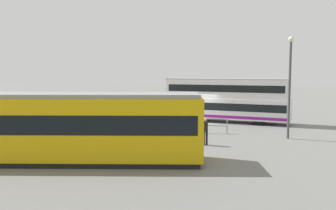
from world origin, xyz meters
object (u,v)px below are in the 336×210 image
object	(u,v)px
pedestrian_near_railing	(158,121)
pedestrian_crossing	(205,130)
info_sign	(93,110)
street_lamp	(290,79)
tram_yellow	(59,127)
double_decker_bus	(226,100)

from	to	relation	value
pedestrian_near_railing	pedestrian_crossing	bearing A→B (deg)	135.66
info_sign	pedestrian_crossing	bearing A→B (deg)	156.63
info_sign	street_lamp	world-z (taller)	street_lamp
tram_yellow	street_lamp	distance (m)	14.74
tram_yellow	pedestrian_crossing	bearing A→B (deg)	-142.83
double_decker_bus	street_lamp	size ratio (longest dim) A/B	1.67
pedestrian_crossing	street_lamp	xyz separation A→B (m)	(-5.29, -3.00, 2.98)
tram_yellow	pedestrian_near_railing	bearing A→B (deg)	-110.44
tram_yellow	info_sign	distance (m)	9.05
pedestrian_near_railing	pedestrian_crossing	world-z (taller)	pedestrian_crossing
pedestrian_crossing	info_sign	xyz separation A→B (m)	(8.60, -3.72, 0.67)
tram_yellow	street_lamp	xyz separation A→B (m)	(-12.08, -8.16, 2.17)
double_decker_bus	pedestrian_near_railing	xyz separation A→B (m)	(4.76, 6.76, -1.04)
double_decker_bus	pedestrian_crossing	world-z (taller)	double_decker_bus
street_lamp	pedestrian_near_railing	bearing A→B (deg)	-3.16
tram_yellow	pedestrian_crossing	xyz separation A→B (m)	(-6.80, -5.15, -0.81)
double_decker_bus	info_sign	distance (m)	11.77
double_decker_bus	tram_yellow	size ratio (longest dim) A/B	0.79
pedestrian_crossing	info_sign	size ratio (longest dim) A/B	0.70
street_lamp	double_decker_bus	bearing A→B (deg)	-60.49
pedestrian_near_railing	info_sign	world-z (taller)	info_sign
tram_yellow	street_lamp	size ratio (longest dim) A/B	2.11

